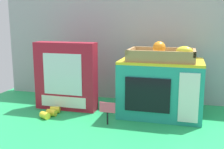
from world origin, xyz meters
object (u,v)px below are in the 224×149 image
toy_microwave (161,88)px  cookie_set_box (66,76)px  food_groups_crate (163,55)px  price_sign (107,110)px  loose_toy_banana (51,112)px

toy_microwave → cookie_set_box: 0.47m
food_groups_crate → cookie_set_box: size_ratio=0.88×
food_groups_crate → price_sign: food_groups_crate is taller
price_sign → loose_toy_banana: size_ratio=0.76×
toy_microwave → price_sign: bearing=-136.9°
food_groups_crate → price_sign: size_ratio=2.99×
toy_microwave → price_sign: 0.29m
loose_toy_banana → cookie_set_box: bearing=75.9°
food_groups_crate → loose_toy_banana: (-0.50, -0.13, -0.27)m
cookie_set_box → price_sign: bearing=-30.7°
price_sign → toy_microwave: bearing=43.1°
price_sign → loose_toy_banana: 0.30m
food_groups_crate → cookie_set_box: 0.49m
food_groups_crate → toy_microwave: bearing=101.9°
food_groups_crate → loose_toy_banana: food_groups_crate is taller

